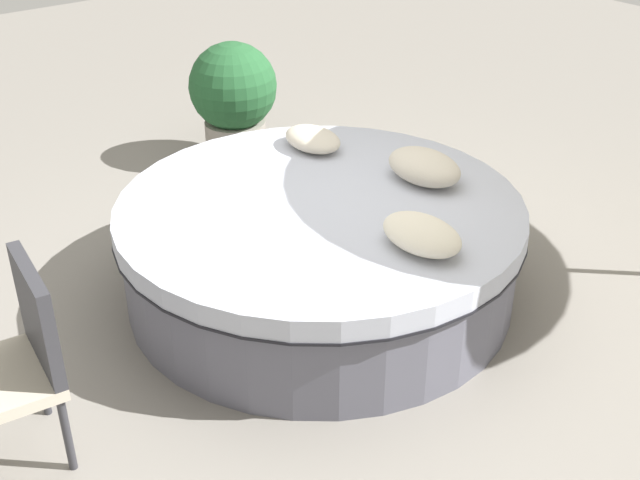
# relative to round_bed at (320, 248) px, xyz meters

# --- Properties ---
(ground_plane) EXTENTS (16.00, 16.00, 0.00)m
(ground_plane) POSITION_rel_round_bed_xyz_m (0.00, 0.00, -0.32)
(ground_plane) COLOR gray
(round_bed) EXTENTS (2.42, 2.42, 0.63)m
(round_bed) POSITION_rel_round_bed_xyz_m (0.00, 0.00, 0.00)
(round_bed) COLOR #595966
(round_bed) RESTS_ON ground_plane
(throw_pillow_0) EXTENTS (0.49, 0.32, 0.16)m
(throw_pillow_0) POSITION_rel_round_bed_xyz_m (-0.74, -0.09, 0.39)
(throw_pillow_0) COLOR beige
(throw_pillow_0) RESTS_ON round_bed
(throw_pillow_1) EXTENTS (0.52, 0.35, 0.19)m
(throw_pillow_1) POSITION_rel_round_bed_xyz_m (-0.17, -0.68, 0.41)
(throw_pillow_1) COLOR beige
(throw_pillow_1) RESTS_ON round_bed
(throw_pillow_2) EXTENTS (0.45, 0.30, 0.14)m
(throw_pillow_2) POSITION_rel_round_bed_xyz_m (0.65, -0.45, 0.38)
(throw_pillow_2) COLOR beige
(throw_pillow_2) RESTS_ON round_bed
(patio_chair) EXTENTS (0.58, 0.56, 0.98)m
(patio_chair) POSITION_rel_round_bed_xyz_m (-0.21, 1.90, 0.23)
(patio_chair) COLOR #333338
(patio_chair) RESTS_ON ground_plane
(planter) EXTENTS (0.71, 0.71, 0.99)m
(planter) POSITION_rel_round_bed_xyz_m (2.04, -0.72, 0.22)
(planter) COLOR gray
(planter) RESTS_ON ground_plane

